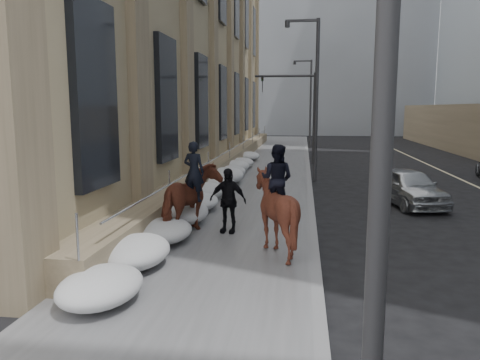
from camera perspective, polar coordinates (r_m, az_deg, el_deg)
name	(u,v)px	position (r m, az deg, el deg)	size (l,w,h in m)	color
ground	(198,274)	(10.76, -5.10, -11.34)	(140.00, 140.00, 0.00)	black
sidewalk	(249,193)	(20.30, 1.12, -1.54)	(5.00, 80.00, 0.12)	#57575A
curb	(310,194)	(20.18, 8.53, -1.70)	(0.24, 80.00, 0.12)	slate
limestone_building	(185,24)	(31.18, -6.76, 18.33)	(6.10, 44.00, 18.00)	#92805F
bg_building_mid	(317,35)	(70.62, 9.40, 17.05)	(30.00, 12.00, 28.00)	slate
bg_building_far	(256,71)	(82.50, 1.94, 13.15)	(24.00, 12.00, 20.00)	gray
streetlight_mid	(313,90)	(23.87, 8.94, 10.80)	(1.71, 0.24, 8.00)	#2D2D30
streetlight_far	(309,98)	(43.86, 8.40, 9.84)	(1.71, 0.24, 8.00)	#2D2D30
traffic_signal	(301,103)	(31.85, 7.41, 9.26)	(4.10, 0.22, 6.00)	#2D2D30
snow_bank	(208,190)	(18.61, -3.90, -1.22)	(1.70, 18.10, 0.76)	silver
mounted_horse_left	(191,198)	(13.39, -5.98, -2.14)	(1.58, 2.51, 2.65)	#57271A
mounted_horse_right	(275,207)	(11.64, 4.28, -3.36)	(2.10, 2.24, 2.69)	#411C12
pedestrian	(228,200)	(13.47, -1.50, -2.51)	(1.10, 0.46, 1.88)	black
car_silver	(409,187)	(18.97, 19.88, -0.79)	(1.69, 4.19, 1.43)	#A2A6A9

